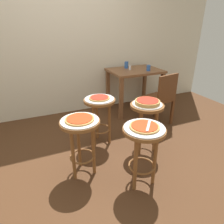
% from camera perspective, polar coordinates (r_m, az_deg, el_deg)
% --- Properties ---
extents(ground_plane, '(6.00, 6.00, 0.00)m').
position_cam_1_polar(ground_plane, '(2.54, -4.06, -13.46)').
color(ground_plane, '#4C2D19').
extents(back_wall, '(6.00, 0.10, 3.00)m').
position_cam_1_polar(back_wall, '(3.61, -14.50, 22.78)').
color(back_wall, beige).
rests_on(back_wall, ground_plane).
extents(stool_foreground, '(0.41, 0.41, 0.64)m').
position_cam_1_polar(stool_foreground, '(1.97, 8.89, -8.74)').
color(stool_foreground, brown).
rests_on(stool_foreground, ground_plane).
extents(serving_plate_foreground, '(0.39, 0.39, 0.01)m').
position_cam_1_polar(serving_plate_foreground, '(1.89, 9.21, -4.51)').
color(serving_plate_foreground, silver).
rests_on(serving_plate_foreground, stool_foreground).
extents(pizza_foreground, '(0.28, 0.28, 0.02)m').
position_cam_1_polar(pizza_foreground, '(1.88, 9.24, -4.08)').
color(pizza_foreground, tan).
rests_on(pizza_foreground, serving_plate_foreground).
extents(stool_middle, '(0.41, 0.41, 0.64)m').
position_cam_1_polar(stool_middle, '(2.11, -8.89, -6.42)').
color(stool_middle, brown).
rests_on(stool_middle, ground_plane).
extents(serving_plate_middle, '(0.39, 0.39, 0.01)m').
position_cam_1_polar(serving_plate_middle, '(2.03, -9.19, -2.38)').
color(serving_plate_middle, silver).
rests_on(serving_plate_middle, stool_middle).
extents(pizza_middle, '(0.29, 0.29, 0.02)m').
position_cam_1_polar(pizza_middle, '(2.02, -9.22, -1.98)').
color(pizza_middle, tan).
rests_on(pizza_middle, serving_plate_middle).
extents(stool_leftside, '(0.41, 0.41, 0.64)m').
position_cam_1_polar(stool_leftside, '(2.50, 9.74, -1.28)').
color(stool_leftside, brown).
rests_on(stool_leftside, ground_plane).
extents(serving_plate_leftside, '(0.36, 0.36, 0.01)m').
position_cam_1_polar(serving_plate_leftside, '(2.44, 10.01, 2.24)').
color(serving_plate_leftside, silver).
rests_on(serving_plate_leftside, stool_leftside).
extents(pizza_leftside, '(0.30, 0.30, 0.05)m').
position_cam_1_polar(pizza_leftside, '(2.43, 10.06, 2.86)').
color(pizza_leftside, tan).
rests_on(pizza_leftside, serving_plate_leftside).
extents(stool_rear, '(0.41, 0.41, 0.64)m').
position_cam_1_polar(stool_rear, '(2.63, -3.51, 0.38)').
color(stool_rear, brown).
rests_on(stool_rear, ground_plane).
extents(serving_plate_rear, '(0.38, 0.38, 0.01)m').
position_cam_1_polar(serving_plate_rear, '(2.57, -3.60, 3.76)').
color(serving_plate_rear, silver).
rests_on(serving_plate_rear, stool_rear).
extents(pizza_rear, '(0.27, 0.27, 0.02)m').
position_cam_1_polar(pizza_rear, '(2.57, -3.61, 4.09)').
color(pizza_rear, tan).
rests_on(pizza_rear, serving_plate_rear).
extents(dining_table, '(0.91, 0.68, 0.77)m').
position_cam_1_polar(dining_table, '(3.71, 6.45, 9.88)').
color(dining_table, brown).
rests_on(dining_table, ground_plane).
extents(cup_near_edge, '(0.07, 0.07, 0.10)m').
position_cam_1_polar(cup_near_edge, '(3.61, 10.36, 12.24)').
color(cup_near_edge, '#3360B2').
rests_on(cup_near_edge, dining_table).
extents(cup_far_edge, '(0.07, 0.07, 0.12)m').
position_cam_1_polar(cup_far_edge, '(3.78, 4.11, 13.25)').
color(cup_far_edge, '#3360B2').
rests_on(cup_far_edge, dining_table).
extents(condiment_shaker, '(0.04, 0.04, 0.08)m').
position_cam_1_polar(condiment_shaker, '(3.64, 5.11, 12.49)').
color(condiment_shaker, white).
rests_on(condiment_shaker, dining_table).
extents(wooden_chair, '(0.48, 0.48, 0.85)m').
position_cam_1_polar(wooden_chair, '(3.24, 13.72, 4.05)').
color(wooden_chair, '#5B3319').
rests_on(wooden_chair, ground_plane).
extents(pizza_server_knife, '(0.16, 0.18, 0.01)m').
position_cam_1_polar(pizza_server_knife, '(1.87, 10.37, -3.78)').
color(pizza_server_knife, silver).
rests_on(pizza_server_knife, pizza_foreground).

